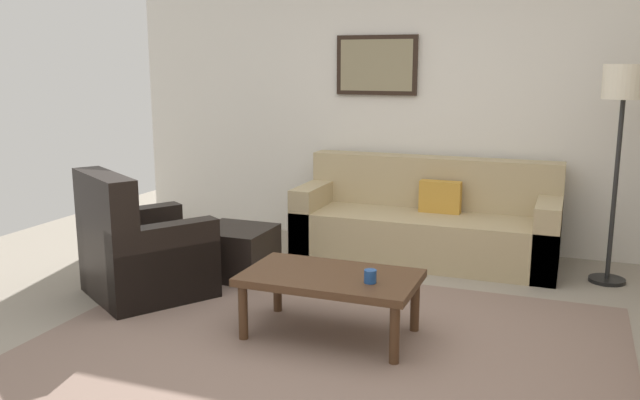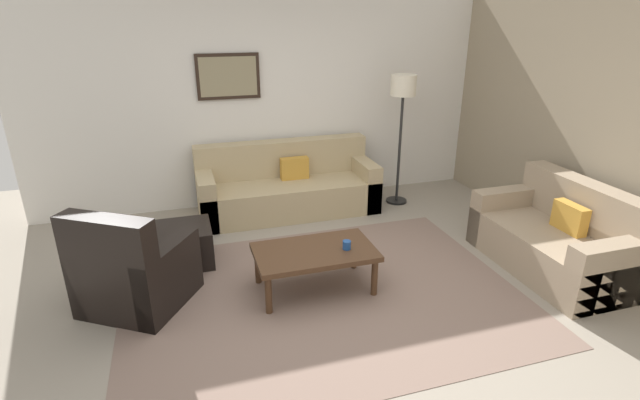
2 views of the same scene
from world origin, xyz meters
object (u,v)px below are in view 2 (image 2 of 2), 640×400
object	(u,v)px
ottoman	(184,245)
cup	(347,245)
couch_loveseat	(561,240)
coffee_table	(315,255)
lamp_standing	(403,99)
framed_artwork	(228,76)
armchair_leather	(132,276)
couch_main	(286,188)

from	to	relation	value
ottoman	cup	xyz separation A→B (m)	(1.43, -0.96, 0.25)
cup	ottoman	bearing A→B (deg)	146.21
couch_loveseat	coffee_table	bearing A→B (deg)	172.48
lamp_standing	framed_artwork	xyz separation A→B (m)	(-2.11, 0.58, 0.29)
framed_artwork	armchair_leather	bearing A→B (deg)	-118.43
couch_loveseat	armchair_leather	size ratio (longest dim) A/B	1.43
couch_main	cup	bearing A→B (deg)	-87.64
couch_loveseat	ottoman	size ratio (longest dim) A/B	2.83
couch_loveseat	framed_artwork	size ratio (longest dim) A/B	2.04
armchair_leather	framed_artwork	bearing A→B (deg)	61.57
couch_main	armchair_leather	world-z (taller)	armchair_leather
lamp_standing	cup	bearing A→B (deg)	-127.28
framed_artwork	cup	bearing A→B (deg)	-74.13
lamp_standing	framed_artwork	distance (m)	2.21
couch_main	framed_artwork	size ratio (longest dim) A/B	2.90
armchair_leather	coffee_table	distance (m)	1.60
ottoman	lamp_standing	size ratio (longest dim) A/B	0.33
couch_loveseat	armchair_leather	xyz separation A→B (m)	(-4.08, 0.51, 0.01)
ottoman	cup	size ratio (longest dim) A/B	6.90
couch_main	framed_artwork	xyz separation A→B (m)	(-0.61, 0.39, 1.40)
coffee_table	lamp_standing	world-z (taller)	lamp_standing
ottoman	coffee_table	size ratio (longest dim) A/B	0.51
cup	couch_loveseat	bearing A→B (deg)	-6.60
couch_main	lamp_standing	xyz separation A→B (m)	(1.50, -0.19, 1.11)
cup	framed_artwork	bearing A→B (deg)	105.87
couch_loveseat	armchair_leather	distance (m)	4.11
couch_main	ottoman	bearing A→B (deg)	-140.78
ottoman	cup	distance (m)	1.74
coffee_table	lamp_standing	xyz separation A→B (m)	(1.70, 1.79, 1.05)
lamp_standing	coffee_table	bearing A→B (deg)	-133.56
couch_loveseat	coffee_table	xyz separation A→B (m)	(-2.49, 0.33, 0.06)
cup	lamp_standing	bearing A→B (deg)	52.72
armchair_leather	framed_artwork	world-z (taller)	framed_artwork
couch_loveseat	cup	distance (m)	2.22
ottoman	framed_artwork	world-z (taller)	framed_artwork
ottoman	armchair_leather	bearing A→B (deg)	-122.79
couch_main	cup	xyz separation A→B (m)	(0.08, -2.05, 0.15)
cup	lamp_standing	distance (m)	2.53
ottoman	lamp_standing	xyz separation A→B (m)	(2.85, 0.91, 1.21)
ottoman	framed_artwork	size ratio (longest dim) A/B	0.72
armchair_leather	lamp_standing	size ratio (longest dim) A/B	0.65
coffee_table	armchair_leather	bearing A→B (deg)	173.32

